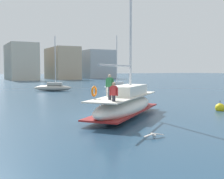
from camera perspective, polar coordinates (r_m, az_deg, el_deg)
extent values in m
plane|color=navy|center=(20.27, -0.94, -5.46)|extent=(400.00, 400.00, 0.00)
ellipsoid|color=white|center=(20.33, 2.62, -3.44)|extent=(8.85, 8.07, 1.40)
cube|color=maroon|center=(20.37, 2.62, -4.32)|extent=(8.72, 7.96, 0.10)
cube|color=beige|center=(20.25, 2.63, -1.37)|extent=(8.36, 7.61, 0.08)
cube|color=white|center=(20.89, 3.28, -0.13)|extent=(4.37, 4.09, 0.70)
cylinder|color=silver|center=(21.73, 3.76, 15.46)|extent=(0.16, 0.16, 12.35)
cylinder|color=#B7B7BC|center=(18.58, 0.94, 4.82)|extent=(4.45, 3.84, 0.12)
cylinder|color=silver|center=(24.41, 6.04, 0.73)|extent=(0.63, 0.72, 0.06)
torus|color=orange|center=(18.21, -3.60, -0.36)|extent=(0.62, 0.56, 0.70)
cylinder|color=#33333D|center=(17.52, -0.46, -0.76)|extent=(0.20, 0.20, 0.80)
cube|color=#338C4C|center=(17.48, -0.46, 1.46)|extent=(0.36, 0.37, 0.56)
sphere|color=beige|center=(17.47, -0.46, 2.74)|extent=(0.20, 0.20, 0.20)
cylinder|color=#338C4C|center=(17.57, -1.13, 1.31)|extent=(0.09, 0.09, 0.50)
cylinder|color=#338C4C|center=(17.40, 0.21, 1.29)|extent=(0.09, 0.09, 0.50)
cylinder|color=#33333D|center=(16.67, 0.35, -1.78)|extent=(0.20, 0.20, 0.35)
cube|color=red|center=(16.63, 0.35, -0.22)|extent=(0.36, 0.37, 0.56)
sphere|color=tan|center=(16.61, 0.36, 1.12)|extent=(0.20, 0.20, 0.20)
cylinder|color=red|center=(16.72, -0.35, -0.37)|extent=(0.09, 0.09, 0.50)
cylinder|color=red|center=(16.56, 1.06, -0.41)|extent=(0.09, 0.09, 0.50)
torus|color=silver|center=(17.73, -0.17, 0.01)|extent=(0.54, 0.62, 0.76)
ellipsoid|color=white|center=(48.21, 1.37, 0.56)|extent=(5.32, 1.37, 0.86)
cube|color=white|center=(48.05, 1.09, 1.29)|extent=(2.14, 0.86, 0.40)
cylinder|color=silver|center=(47.96, 0.96, 5.90)|extent=(0.13, 0.13, 8.12)
ellipsoid|color=#B7B2A8|center=(45.12, -11.76, 0.28)|extent=(5.78, 3.72, 0.93)
cube|color=#B7B2A8|center=(45.03, -11.41, 1.13)|extent=(2.46, 1.79, 0.40)
cylinder|color=silver|center=(44.98, -11.29, 5.72)|extent=(0.14, 0.14, 7.60)
ellipsoid|color=silver|center=(14.25, 8.36, -8.99)|extent=(0.20, 0.37, 0.16)
sphere|color=silver|center=(14.40, 7.96, -8.73)|extent=(0.11, 0.11, 0.11)
cone|color=gold|center=(14.46, 7.82, -8.72)|extent=(0.04, 0.07, 0.04)
cube|color=#9E9993|center=(14.10, 7.38, -9.04)|extent=(0.56, 0.18, 0.14)
cube|color=#9E9993|center=(14.39, 9.32, -8.79)|extent=(0.56, 0.18, 0.14)
sphere|color=yellow|center=(24.81, 20.77, -3.45)|extent=(0.75, 0.75, 0.75)
cylinder|color=black|center=(24.78, 20.79, -2.76)|extent=(0.04, 0.04, 0.60)
cube|color=beige|center=(97.11, -17.78, 5.26)|extent=(8.25, 17.66, 11.52)
cube|color=#C6AD8E|center=(101.30, -10.01, 5.14)|extent=(7.95, 17.77, 10.88)
cube|color=#B2B7BC|center=(109.25, -2.93, 5.04)|extent=(10.78, 11.42, 10.59)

